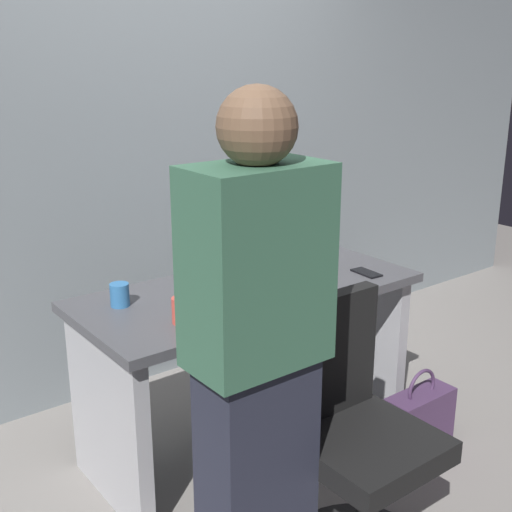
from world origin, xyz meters
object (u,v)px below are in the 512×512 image
(person_at_desk, at_px, (257,364))
(book_stack, at_px, (295,247))
(monitor, at_px, (241,220))
(handbag, at_px, (419,418))
(cup_near_keyboard, at_px, (182,310))
(desk, at_px, (249,336))
(office_chair, at_px, (353,446))
(cell_phone, at_px, (366,273))
(mouse, at_px, (299,275))
(cup_by_monitor, at_px, (120,295))
(keyboard, at_px, (253,292))

(person_at_desk, relative_size, book_stack, 7.48)
(monitor, distance_m, handbag, 1.20)
(book_stack, bearing_deg, cup_near_keyboard, -158.32)
(desk, height_order, handbag, desk)
(office_chair, xyz_separation_m, person_at_desk, (-0.39, 0.04, 0.41))
(cell_phone, bearing_deg, office_chair, -134.73)
(mouse, height_order, cup_by_monitor, cup_by_monitor)
(office_chair, height_order, cup_by_monitor, office_chair)
(monitor, bearing_deg, cup_near_keyboard, -148.36)
(office_chair, xyz_separation_m, handbag, (0.73, 0.28, -0.29))
(cup_by_monitor, bearing_deg, person_at_desk, -89.04)
(office_chair, bearing_deg, keyboard, 82.10)
(cup_near_keyboard, bearing_deg, book_stack, 21.68)
(person_at_desk, distance_m, cup_by_monitor, 0.87)
(cup_by_monitor, bearing_deg, book_stack, 2.25)
(mouse, relative_size, book_stack, 0.46)
(keyboard, bearing_deg, cell_phone, -7.46)
(desk, bearing_deg, keyboard, -116.16)
(mouse, relative_size, cup_by_monitor, 1.08)
(desk, height_order, monitor, monitor)
(book_stack, bearing_deg, monitor, -175.94)
(mouse, bearing_deg, keyboard, -174.16)
(monitor, xyz_separation_m, cell_phone, (0.46, -0.33, -0.25))
(cup_near_keyboard, height_order, cell_phone, cup_near_keyboard)
(office_chair, height_order, book_stack, office_chair)
(office_chair, distance_m, cup_by_monitor, 1.06)
(handbag, bearing_deg, cell_phone, 101.47)
(desk, relative_size, handbag, 3.92)
(mouse, bearing_deg, book_stack, 53.52)
(cell_phone, bearing_deg, keyboard, 173.32)
(mouse, distance_m, handbag, 0.85)
(desk, distance_m, cell_phone, 0.61)
(desk, distance_m, mouse, 0.35)
(cup_near_keyboard, height_order, cup_by_monitor, cup_near_keyboard)
(desk, relative_size, cup_by_monitor, 16.02)
(mouse, distance_m, cup_near_keyboard, 0.69)
(monitor, relative_size, mouse, 5.41)
(monitor, relative_size, keyboard, 1.26)
(desk, height_order, mouse, mouse)
(monitor, relative_size, book_stack, 2.47)
(cup_near_keyboard, bearing_deg, mouse, 9.52)
(cup_near_keyboard, xyz_separation_m, cell_phone, (0.96, -0.02, -0.05))
(cup_by_monitor, bearing_deg, mouse, -13.18)
(office_chair, distance_m, mouse, 0.89)
(mouse, bearing_deg, cell_phone, -24.69)
(office_chair, relative_size, handbag, 2.49)
(mouse, height_order, book_stack, book_stack)
(cup_near_keyboard, xyz_separation_m, book_stack, (0.84, 0.33, 0.01))
(person_at_desk, bearing_deg, handbag, 12.47)
(office_chair, distance_m, monitor, 1.11)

